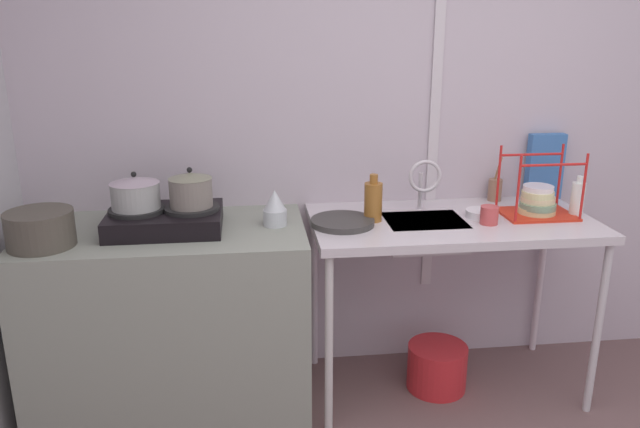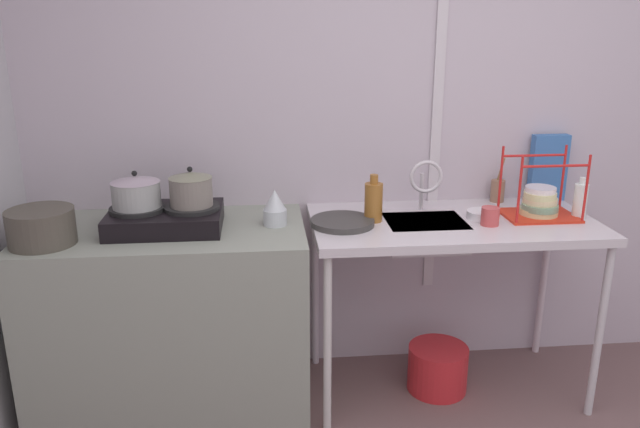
{
  "view_description": "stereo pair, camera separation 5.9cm",
  "coord_description": "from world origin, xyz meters",
  "px_view_note": "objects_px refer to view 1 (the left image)",
  "views": [
    {
      "loc": [
        -0.85,
        -1.16,
        1.77
      ],
      "look_at": [
        -0.53,
        1.51,
        0.93
      ],
      "focal_mm": 35.02,
      "sensor_mm": 36.0,
      "label": 1
    },
    {
      "loc": [
        -0.79,
        -1.17,
        1.77
      ],
      "look_at": [
        -0.53,
        1.51,
        0.93
      ],
      "focal_mm": 35.02,
      "sensor_mm": 36.0,
      "label": 2
    }
  ],
  "objects_px": {
    "bottle_by_rack": "(577,199)",
    "utensil_jar": "(495,189)",
    "pot_beside_stove": "(40,229)",
    "small_bowl_on_drainboard": "(481,214)",
    "sink_basin": "(424,233)",
    "dish_rack": "(538,202)",
    "pot_on_right_burner": "(191,189)",
    "stove": "(165,219)",
    "frying_pan": "(342,222)",
    "pot_on_left_burner": "(135,192)",
    "percolator": "(275,208)",
    "faucet": "(424,178)",
    "cereal_box": "(545,167)",
    "bottle_by_sink": "(373,201)",
    "bucket_on_floor": "(437,367)",
    "cup_by_rack": "(489,215)"
  },
  "relations": [
    {
      "from": "cup_by_rack",
      "to": "stove",
      "type": "bearing_deg",
      "value": 176.42
    },
    {
      "from": "percolator",
      "to": "small_bowl_on_drainboard",
      "type": "relative_size",
      "value": 1.17
    },
    {
      "from": "sink_basin",
      "to": "utensil_jar",
      "type": "xyz_separation_m",
      "value": [
        0.44,
        0.28,
        0.12
      ]
    },
    {
      "from": "utensil_jar",
      "to": "percolator",
      "type": "bearing_deg",
      "value": -166.58
    },
    {
      "from": "sink_basin",
      "to": "cereal_box",
      "type": "relative_size",
      "value": 1.08
    },
    {
      "from": "sink_basin",
      "to": "bottle_by_sink",
      "type": "height_order",
      "value": "bottle_by_sink"
    },
    {
      "from": "pot_beside_stove",
      "to": "bottle_by_rack",
      "type": "distance_m",
      "value": 2.38
    },
    {
      "from": "stove",
      "to": "dish_rack",
      "type": "xyz_separation_m",
      "value": [
        1.72,
        0.01,
        0.02
      ]
    },
    {
      "from": "percolator",
      "to": "cup_by_rack",
      "type": "bearing_deg",
      "value": -5.64
    },
    {
      "from": "utensil_jar",
      "to": "cup_by_rack",
      "type": "bearing_deg",
      "value": -115.18
    },
    {
      "from": "stove",
      "to": "sink_basin",
      "type": "relative_size",
      "value": 1.35
    },
    {
      "from": "sink_basin",
      "to": "dish_rack",
      "type": "bearing_deg",
      "value": 1.12
    },
    {
      "from": "sink_basin",
      "to": "stove",
      "type": "bearing_deg",
      "value": 179.85
    },
    {
      "from": "pot_beside_stove",
      "to": "cereal_box",
      "type": "distance_m",
      "value": 2.4
    },
    {
      "from": "percolator",
      "to": "utensil_jar",
      "type": "distance_m",
      "value": 1.17
    },
    {
      "from": "bottle_by_rack",
      "to": "utensil_jar",
      "type": "height_order",
      "value": "utensil_jar"
    },
    {
      "from": "pot_beside_stove",
      "to": "bottle_by_rack",
      "type": "relative_size",
      "value": 1.39
    },
    {
      "from": "frying_pan",
      "to": "dish_rack",
      "type": "height_order",
      "value": "dish_rack"
    },
    {
      "from": "percolator",
      "to": "dish_rack",
      "type": "xyz_separation_m",
      "value": [
        1.24,
        0.0,
        -0.01
      ]
    },
    {
      "from": "pot_on_left_burner",
      "to": "pot_beside_stove",
      "type": "distance_m",
      "value": 0.4
    },
    {
      "from": "faucet",
      "to": "utensil_jar",
      "type": "relative_size",
      "value": 1.14
    },
    {
      "from": "dish_rack",
      "to": "utensil_jar",
      "type": "height_order",
      "value": "dish_rack"
    },
    {
      "from": "pot_on_right_burner",
      "to": "bottle_by_rack",
      "type": "xyz_separation_m",
      "value": [
        1.78,
        -0.03,
        -0.1
      ]
    },
    {
      "from": "pot_on_right_burner",
      "to": "small_bowl_on_drainboard",
      "type": "relative_size",
      "value": 1.35
    },
    {
      "from": "pot_beside_stove",
      "to": "bottle_by_rack",
      "type": "bearing_deg",
      "value": 3.08
    },
    {
      "from": "pot_beside_stove",
      "to": "bottle_by_rack",
      "type": "xyz_separation_m",
      "value": [
        2.37,
        0.13,
        0.01
      ]
    },
    {
      "from": "cereal_box",
      "to": "utensil_jar",
      "type": "xyz_separation_m",
      "value": [
        -0.26,
        -0.01,
        -0.11
      ]
    },
    {
      "from": "cereal_box",
      "to": "percolator",
      "type": "bearing_deg",
      "value": -169.73
    },
    {
      "from": "stove",
      "to": "frying_pan",
      "type": "bearing_deg",
      "value": -1.94
    },
    {
      "from": "pot_on_left_burner",
      "to": "frying_pan",
      "type": "xyz_separation_m",
      "value": [
        0.9,
        -0.03,
        -0.16
      ]
    },
    {
      "from": "pot_on_left_burner",
      "to": "percolator",
      "type": "relative_size",
      "value": 1.3
    },
    {
      "from": "stove",
      "to": "dish_rack",
      "type": "height_order",
      "value": "dish_rack"
    },
    {
      "from": "pot_beside_stove",
      "to": "small_bowl_on_drainboard",
      "type": "distance_m",
      "value": 1.93
    },
    {
      "from": "pot_beside_stove",
      "to": "percolator",
      "type": "distance_m",
      "value": 0.97
    },
    {
      "from": "stove",
      "to": "dish_rack",
      "type": "bearing_deg",
      "value": 0.25
    },
    {
      "from": "dish_rack",
      "to": "small_bowl_on_drainboard",
      "type": "distance_m",
      "value": 0.28
    },
    {
      "from": "sink_basin",
      "to": "bottle_by_rack",
      "type": "relative_size",
      "value": 1.87
    },
    {
      "from": "pot_on_left_burner",
      "to": "dish_rack",
      "type": "bearing_deg",
      "value": 0.24
    },
    {
      "from": "small_bowl_on_drainboard",
      "to": "cereal_box",
      "type": "height_order",
      "value": "cereal_box"
    },
    {
      "from": "pot_beside_stove",
      "to": "frying_pan",
      "type": "height_order",
      "value": "pot_beside_stove"
    },
    {
      "from": "pot_on_right_burner",
      "to": "bucket_on_floor",
      "type": "relative_size",
      "value": 0.64
    },
    {
      "from": "cereal_box",
      "to": "bottle_by_sink",
      "type": "bearing_deg",
      "value": -165.31
    },
    {
      "from": "sink_basin",
      "to": "bottle_by_sink",
      "type": "distance_m",
      "value": 0.29
    },
    {
      "from": "stove",
      "to": "frying_pan",
      "type": "height_order",
      "value": "stove"
    },
    {
      "from": "dish_rack",
      "to": "cereal_box",
      "type": "bearing_deg",
      "value": 60.23
    },
    {
      "from": "small_bowl_on_drainboard",
      "to": "bottle_by_rack",
      "type": "bearing_deg",
      "value": -4.35
    },
    {
      "from": "utensil_jar",
      "to": "faucet",
      "type": "bearing_deg",
      "value": -158.85
    },
    {
      "from": "pot_on_right_burner",
      "to": "frying_pan",
      "type": "distance_m",
      "value": 0.69
    },
    {
      "from": "pot_on_right_burner",
      "to": "dish_rack",
      "type": "distance_m",
      "value": 1.6
    },
    {
      "from": "faucet",
      "to": "bottle_by_rack",
      "type": "bearing_deg",
      "value": -11.23
    }
  ]
}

